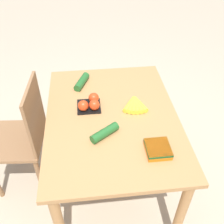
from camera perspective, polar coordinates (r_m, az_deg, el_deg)
The scene contains 8 objects.
ground_plane at distance 2.29m, azimuth 0.00°, elevation -15.00°, with size 12.00×12.00×0.00m, color #B7A88E.
dining_table at distance 1.79m, azimuth 0.00°, elevation -3.45°, with size 1.16×0.86×0.75m.
chair at distance 2.05m, azimuth -18.63°, elevation -5.10°, with size 0.45×0.43×0.93m.
banana_bunch at distance 1.78m, azimuth 5.01°, elevation 1.56°, with size 0.17×0.17×0.04m.
tomato_pack at distance 1.75m, azimuth -4.77°, elevation 1.87°, with size 0.16×0.16×0.08m.
carrot_bag at distance 1.50m, azimuth 9.96°, elevation -7.87°, with size 0.15×0.14×0.04m.
cucumber_near at distance 1.56m, azimuth -1.60°, elevation -4.51°, with size 0.15×0.18×0.05m.
cucumber_far at distance 1.99m, azimuth -6.60°, elevation 6.56°, with size 0.19×0.12×0.05m.
Camera 1 is at (-1.27, 0.14, 1.89)m, focal length 42.00 mm.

